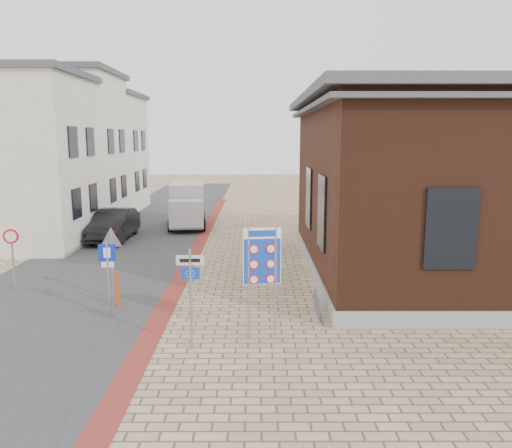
# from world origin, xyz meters

# --- Properties ---
(ground) EXTENTS (120.00, 120.00, 0.00)m
(ground) POSITION_xyz_m (0.00, 0.00, 0.00)
(ground) COLOR tan
(ground) RESTS_ON ground
(road_strip) EXTENTS (7.00, 60.00, 0.02)m
(road_strip) POSITION_xyz_m (-5.50, 15.00, 0.01)
(road_strip) COLOR #38383A
(road_strip) RESTS_ON ground
(curb_strip) EXTENTS (0.60, 40.00, 0.02)m
(curb_strip) POSITION_xyz_m (-2.00, 10.00, 0.01)
(curb_strip) COLOR maroon
(curb_strip) RESTS_ON ground
(brick_building) EXTENTS (13.00, 13.00, 6.80)m
(brick_building) POSITION_xyz_m (8.99, 7.00, 3.49)
(brick_building) COLOR gray
(brick_building) RESTS_ON ground
(townhouse_near) EXTENTS (7.40, 6.40, 8.30)m
(townhouse_near) POSITION_xyz_m (-10.99, 12.00, 4.17)
(townhouse_near) COLOR beige
(townhouse_near) RESTS_ON ground
(townhouse_mid) EXTENTS (7.40, 6.40, 9.10)m
(townhouse_mid) POSITION_xyz_m (-10.99, 18.00, 4.57)
(townhouse_mid) COLOR beige
(townhouse_mid) RESTS_ON ground
(townhouse_far) EXTENTS (7.40, 6.40, 8.30)m
(townhouse_far) POSITION_xyz_m (-10.99, 24.00, 4.17)
(townhouse_far) COLOR beige
(townhouse_far) RESTS_ON ground
(bike_rack) EXTENTS (0.08, 1.80, 0.60)m
(bike_rack) POSITION_xyz_m (2.65, 2.20, 0.26)
(bike_rack) COLOR slate
(bike_rack) RESTS_ON ground
(sedan) EXTENTS (1.65, 4.74, 1.56)m
(sedan) POSITION_xyz_m (-6.50, 13.24, 0.78)
(sedan) COLOR black
(sedan) RESTS_ON ground
(box_truck) EXTENTS (2.47, 5.01, 2.53)m
(box_truck) POSITION_xyz_m (-3.22, 16.91, 1.30)
(box_truck) COLOR slate
(box_truck) RESTS_ON ground
(border_sign) EXTENTS (0.99, 0.18, 2.92)m
(border_sign) POSITION_xyz_m (0.96, 0.50, 2.10)
(border_sign) COLOR gray
(border_sign) RESTS_ON ground
(essen_sign) EXTENTS (0.68, 0.07, 2.53)m
(essen_sign) POSITION_xyz_m (-0.80, -0.27, 1.68)
(essen_sign) COLOR gray
(essen_sign) RESTS_ON ground
(parking_sign) EXTENTS (0.49, 0.10, 2.23)m
(parking_sign) POSITION_xyz_m (-3.50, 2.00, 1.49)
(parking_sign) COLOR gray
(parking_sign) RESTS_ON ground
(yield_sign) EXTENTS (0.83, 0.14, 2.34)m
(yield_sign) POSITION_xyz_m (-3.80, 3.50, 1.78)
(yield_sign) COLOR gray
(yield_sign) RESTS_ON ground
(speed_sign) EXTENTS (0.50, 0.11, 2.15)m
(speed_sign) POSITION_xyz_m (-7.48, 4.50, 1.42)
(speed_sign) COLOR gray
(speed_sign) RESTS_ON ground
(bollard) EXTENTS (0.13, 0.13, 1.11)m
(bollard) POSITION_xyz_m (-3.50, 2.80, 0.55)
(bollard) COLOR #DF410B
(bollard) RESTS_ON ground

